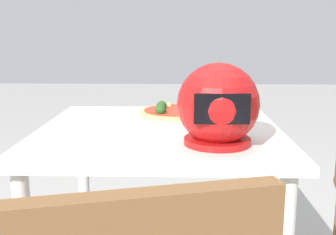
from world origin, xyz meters
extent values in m
cube|color=beige|center=(0.00, 0.00, 0.70)|extent=(0.87, 0.86, 0.03)
cylinder|color=beige|center=(-0.38, -0.37, 0.34)|extent=(0.05, 0.05, 0.69)
cylinder|color=beige|center=(0.38, -0.37, 0.34)|extent=(0.05, 0.05, 0.69)
cylinder|color=white|center=(-0.06, -0.18, 0.73)|extent=(0.33, 0.33, 0.01)
cylinder|color=tan|center=(-0.06, -0.18, 0.74)|extent=(0.29, 0.29, 0.02)
cylinder|color=red|center=(-0.06, -0.18, 0.75)|extent=(0.26, 0.26, 0.00)
sphere|color=#234C1E|center=(-0.14, -0.26, 0.76)|extent=(0.04, 0.04, 0.04)
sphere|color=#234C1E|center=(0.00, -0.21, 0.76)|extent=(0.04, 0.04, 0.04)
sphere|color=#234C1E|center=(-0.11, -0.25, 0.76)|extent=(0.04, 0.04, 0.04)
sphere|color=#234C1E|center=(0.00, -0.11, 0.77)|extent=(0.04, 0.04, 0.04)
sphere|color=#234C1E|center=(0.00, -0.13, 0.76)|extent=(0.04, 0.04, 0.04)
cylinder|color=#E0D172|center=(-0.13, -0.15, 0.76)|extent=(0.02, 0.02, 0.02)
cylinder|color=#E0D172|center=(-0.07, -0.18, 0.76)|extent=(0.02, 0.02, 0.01)
cylinder|color=#E0D172|center=(-0.10, -0.23, 0.76)|extent=(0.02, 0.02, 0.02)
cylinder|color=#E0D172|center=(-0.03, -0.27, 0.76)|extent=(0.02, 0.02, 0.01)
sphere|color=#B21414|center=(-0.19, 0.21, 0.85)|extent=(0.25, 0.25, 0.25)
cylinder|color=#B21414|center=(-0.19, 0.21, 0.73)|extent=(0.21, 0.21, 0.02)
cube|color=black|center=(-0.19, 0.32, 0.85)|extent=(0.16, 0.02, 0.09)
camera|label=1|loc=(-0.07, 1.45, 1.06)|focal=43.82mm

